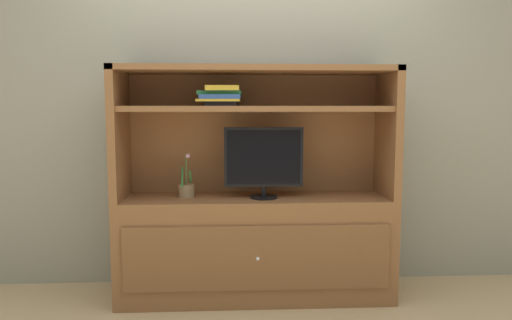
{
  "coord_description": "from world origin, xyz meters",
  "views": [
    {
      "loc": [
        -0.15,
        -2.64,
        1.26
      ],
      "look_at": [
        0.0,
        0.35,
        0.93
      ],
      "focal_mm": 32.87,
      "sensor_mm": 36.0,
      "label": 1
    }
  ],
  "objects": [
    {
      "name": "magazine_stack",
      "position": [
        -0.22,
        0.4,
        1.34
      ],
      "size": [
        0.29,
        0.35,
        0.13
      ],
      "color": "black",
      "rests_on": "media_console"
    },
    {
      "name": "tv_monitor",
      "position": [
        0.05,
        0.36,
        0.93
      ],
      "size": [
        0.51,
        0.18,
        0.46
      ],
      "color": "black",
      "rests_on": "media_console"
    },
    {
      "name": "potted_plant",
      "position": [
        -0.45,
        0.41,
        0.73
      ],
      "size": [
        0.11,
        0.11,
        0.29
      ],
      "color": "#8C7251",
      "rests_on": "media_console"
    },
    {
      "name": "painted_rear_wall",
      "position": [
        0.0,
        0.75,
        1.4
      ],
      "size": [
        6.0,
        0.1,
        2.8
      ],
      "primitive_type": "cube",
      "color": "gray",
      "rests_on": "ground_plane"
    },
    {
      "name": "media_console",
      "position": [
        0.0,
        0.4,
        0.5
      ],
      "size": [
        1.8,
        0.49,
        1.52
      ],
      "color": "brown",
      "rests_on": "ground_plane"
    }
  ]
}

